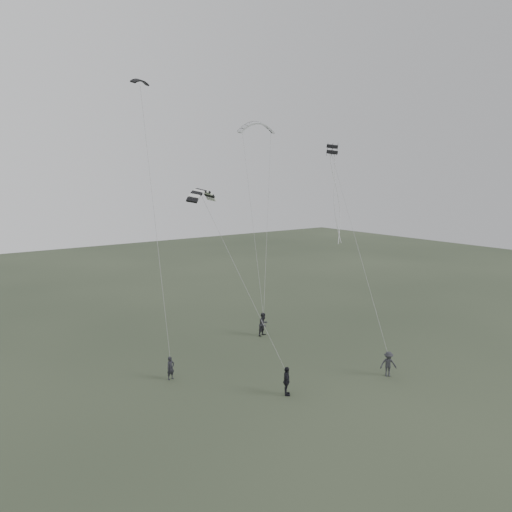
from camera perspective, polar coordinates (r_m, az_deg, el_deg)
ground at (r=33.85m, az=3.83°, el=-13.88°), size 140.00×140.00×0.00m
flyer_left at (r=33.96m, az=-9.73°, el=-12.51°), size 0.62×0.46×1.55m
flyer_right at (r=42.01m, az=0.87°, el=-7.80°), size 1.11×0.96×1.96m
flyer_center at (r=31.29m, az=3.52°, el=-14.08°), size 1.00×1.09×1.80m
flyer_far at (r=35.07m, az=14.89°, el=-11.84°), size 1.27×1.14×1.70m
kite_dark_small at (r=38.60m, az=-13.12°, el=18.98°), size 1.61×1.10×0.62m
kite_pale_large at (r=48.95m, az=0.08°, el=14.97°), size 3.76×2.21×1.65m
kite_striped at (r=32.52m, az=-6.20°, el=7.47°), size 2.89×2.23×1.24m
kite_box at (r=40.49m, az=8.71°, el=11.96°), size 0.64×0.74×0.81m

